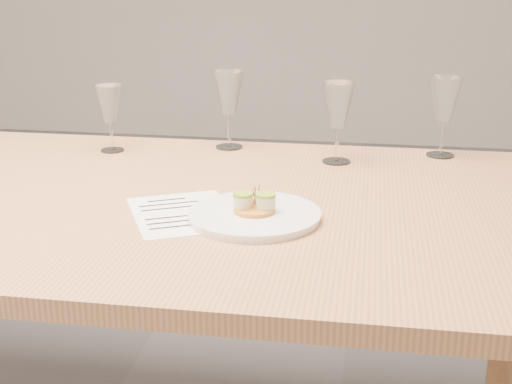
% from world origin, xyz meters
% --- Properties ---
extents(dining_table, '(2.40, 1.00, 0.75)m').
position_xyz_m(dining_table, '(0.00, 0.00, 0.68)').
color(dining_table, tan).
rests_on(dining_table, ground).
extents(dinner_plate, '(0.26, 0.26, 0.07)m').
position_xyz_m(dinner_plate, '(0.49, -0.11, 0.76)').
color(dinner_plate, white).
rests_on(dinner_plate, dining_table).
extents(recipe_sheet, '(0.29, 0.31, 0.00)m').
position_xyz_m(recipe_sheet, '(0.35, -0.10, 0.75)').
color(recipe_sheet, white).
rests_on(recipe_sheet, dining_table).
extents(wine_glass_1, '(0.07, 0.07, 0.18)m').
position_xyz_m(wine_glass_1, '(0.04, 0.34, 0.87)').
color(wine_glass_1, white).
rests_on(wine_glass_1, dining_table).
extents(wine_glass_2, '(0.08, 0.08, 0.21)m').
position_xyz_m(wine_glass_2, '(0.34, 0.43, 0.90)').
color(wine_glass_2, white).
rests_on(wine_glass_2, dining_table).
extents(wine_glass_3, '(0.08, 0.08, 0.20)m').
position_xyz_m(wine_glass_3, '(0.63, 0.33, 0.89)').
color(wine_glass_3, white).
rests_on(wine_glass_3, dining_table).
extents(wine_glass_4, '(0.08, 0.08, 0.21)m').
position_xyz_m(wine_glass_4, '(0.89, 0.43, 0.89)').
color(wine_glass_4, white).
rests_on(wine_glass_4, dining_table).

